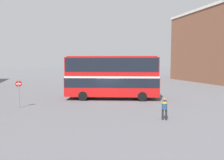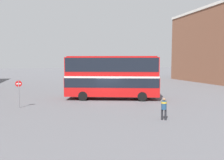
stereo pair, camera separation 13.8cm
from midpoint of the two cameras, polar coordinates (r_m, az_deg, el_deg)
The scene contains 5 objects.
ground_plane at distance 23.57m, azimuth -1.12°, elevation -5.37°, with size 240.00×240.00×0.00m, color #5B5B60.
double_decker_bus at distance 24.11m, azimuth 0.17°, elevation 1.35°, with size 10.43×5.77×4.75m.
pedestrian_foreground at distance 16.11m, azimuth 13.65°, elevation -6.75°, with size 0.55×0.55×1.59m.
parked_car_kerb_near at distance 39.50m, azimuth -1.65°, elevation -0.14°, with size 4.94×2.76×1.48m.
no_entry_sign at distance 21.32m, azimuth -23.00°, elevation -2.41°, with size 0.57×0.08×2.47m.
Camera 2 is at (-5.92, -22.43, 4.17)m, focal length 35.00 mm.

